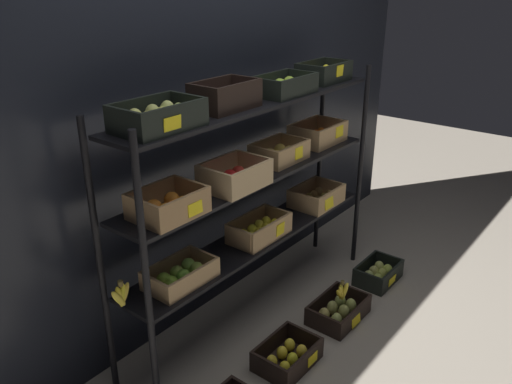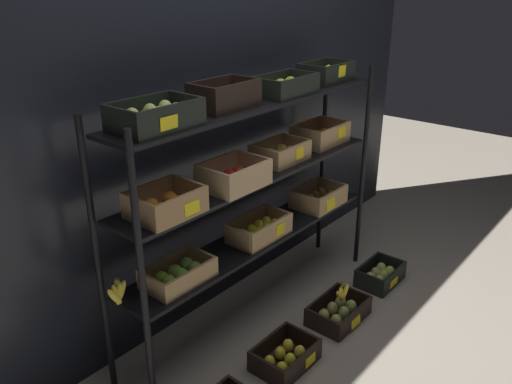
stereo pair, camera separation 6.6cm
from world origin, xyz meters
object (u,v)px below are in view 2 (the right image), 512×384
at_px(crate_ground_lemon, 285,357).
at_px(crate_ground_right_pear, 380,275).
at_px(display_rack, 256,168).
at_px(crate_ground_pear, 338,312).
at_px(banana_bunch_loose, 342,293).

xyz_separation_m(crate_ground_lemon, crate_ground_right_pear, (1.06, -0.01, 0.01)).
bearing_deg(crate_ground_lemon, display_rack, 58.90).
distance_m(crate_ground_pear, banana_bunch_loose, 0.13).
relative_size(crate_ground_lemon, crate_ground_right_pear, 1.03).
distance_m(display_rack, crate_ground_lemon, 1.04).
bearing_deg(display_rack, crate_ground_right_pear, -28.05).
xyz_separation_m(display_rack, banana_bunch_loose, (0.29, -0.44, -0.78)).
bearing_deg(banana_bunch_loose, display_rack, 123.65).
distance_m(crate_ground_lemon, banana_bunch_loose, 0.56).
bearing_deg(banana_bunch_loose, crate_ground_right_pear, 0.57).
bearing_deg(crate_ground_right_pear, crate_ground_lemon, 179.46).
height_order(crate_ground_lemon, crate_ground_pear, crate_ground_lemon).
relative_size(crate_ground_lemon, crate_ground_pear, 0.91).
distance_m(crate_ground_right_pear, banana_bunch_loose, 0.53).
bearing_deg(display_rack, crate_ground_pear, -57.76).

